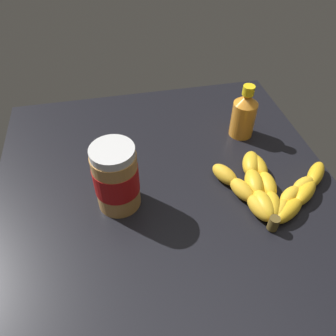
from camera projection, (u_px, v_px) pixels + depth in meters
ground_plane at (167, 192)px, 71.85cm from camera, size 74.12×72.18×4.81cm
banana_bunch at (269, 189)px, 67.09cm from camera, size 20.88×26.09×3.77cm
peanut_butter_jar at (116, 178)px, 61.79cm from camera, size 8.66×8.66×14.39cm
honey_bottle at (244, 114)px, 78.35cm from camera, size 5.80×5.80×13.50cm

